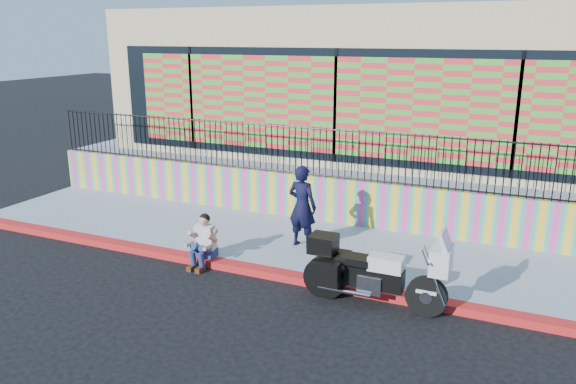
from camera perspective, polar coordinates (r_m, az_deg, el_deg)
The scene contains 10 objects.
ground at distance 11.17m, azimuth -2.58°, elevation -8.44°, with size 90.00×90.00×0.00m, color black.
red_curb at distance 11.14m, azimuth -2.58°, elevation -8.09°, with size 16.00×0.30×0.15m, color #B92B0D.
sidewalk at distance 12.52m, azimuth 0.79°, elevation -5.30°, with size 16.00×3.00×0.15m, color #8992A4.
mural_wall at distance 13.73m, azimuth 3.42°, elevation -0.66°, with size 16.00×0.20×1.10m, color #E73C97.
metal_fence at distance 13.45m, azimuth 3.50°, elevation 4.04°, with size 15.80×0.04×1.20m, color black, non-canonical shape.
elevated_platform at distance 18.47m, azimuth 9.00°, elevation 3.22°, with size 16.00×10.00×1.25m, color #8992A4.
storefront_building at distance 17.88m, azimuth 9.18°, elevation 11.31°, with size 14.00×8.06×4.00m.
police_motorcycle at distance 9.86m, azimuth 8.54°, elevation -7.88°, with size 2.50×0.83×1.55m.
police_officer at distance 11.93m, azimuth 1.46°, elevation -1.47°, with size 0.65×0.43×1.79m, color black.
seated_man at distance 11.53m, azimuth -8.72°, elevation -5.40°, with size 0.54×0.71×1.06m.
Camera 1 is at (4.57, -9.10, 4.58)m, focal length 35.00 mm.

